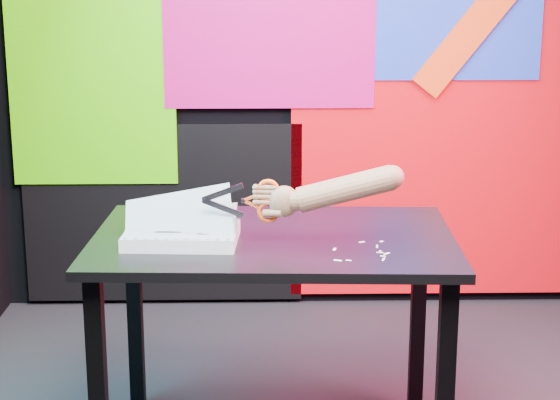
{
  "coord_description": "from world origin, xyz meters",
  "views": [
    {
      "loc": [
        -0.29,
        -2.78,
        1.56
      ],
      "look_at": [
        -0.23,
        0.03,
        0.87
      ],
      "focal_mm": 60.0,
      "sensor_mm": 36.0,
      "label": 1
    }
  ],
  "objects": [
    {
      "name": "work_table",
      "position": [
        -0.25,
        0.05,
        0.65
      ],
      "size": [
        1.16,
        0.8,
        0.75
      ],
      "rotation": [
        0.0,
        0.0,
        -0.04
      ],
      "color": "black",
      "rests_on": "ground"
    },
    {
      "name": "backdrop",
      "position": [
        0.06,
        1.46,
        0.96
      ],
      "size": [
        2.88,
        0.05,
        2.08
      ],
      "color": "red",
      "rests_on": "ground"
    },
    {
      "name": "paper_clippings",
      "position": [
        0.02,
        -0.14,
        0.75
      ],
      "size": [
        0.17,
        0.21,
        0.0
      ],
      "color": "silver",
      "rests_on": "work_table"
    },
    {
      "name": "scissors",
      "position": [
        -0.28,
        -0.05,
        0.89
      ],
      "size": [
        0.24,
        0.03,
        0.14
      ],
      "rotation": [
        0.0,
        0.0,
        -0.09
      ],
      "color": "#A4A5AA",
      "rests_on": "printout_stack"
    },
    {
      "name": "room",
      "position": [
        0.0,
        0.0,
        1.35
      ],
      "size": [
        3.01,
        3.01,
        2.71
      ],
      "color": "#232328",
      "rests_on": "ground"
    },
    {
      "name": "printout_stack",
      "position": [
        -0.53,
        -0.02,
        0.77
      ],
      "size": [
        0.36,
        0.27,
        0.18
      ],
      "rotation": [
        0.0,
        0.0,
        -0.06
      ],
      "color": "silver",
      "rests_on": "work_table"
    },
    {
      "name": "hand_forearm",
      "position": [
        -0.07,
        -0.07,
        0.92
      ],
      "size": [
        0.44,
        0.11,
        0.17
      ],
      "rotation": [
        0.0,
        0.0,
        -0.09
      ],
      "color": "#916D4A",
      "rests_on": "work_table"
    }
  ]
}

